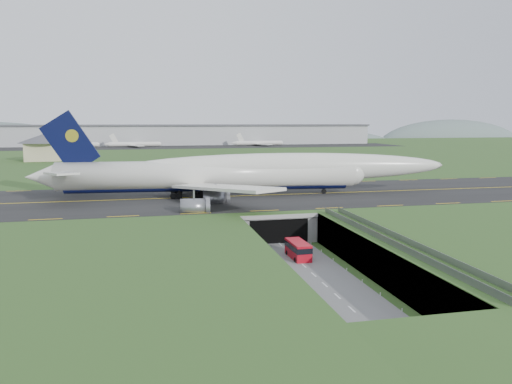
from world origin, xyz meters
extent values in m
plane|color=#2C4E1F|center=(0.00, 0.00, 0.00)|extent=(900.00, 900.00, 0.00)
cube|color=gray|center=(0.00, 0.00, 3.00)|extent=(800.00, 800.00, 6.00)
cube|color=slate|center=(0.00, -7.50, 0.10)|extent=(12.00, 75.00, 0.20)
cube|color=black|center=(0.00, 33.00, 6.09)|extent=(800.00, 44.00, 0.18)
cube|color=gray|center=(0.00, 19.00, 5.50)|extent=(16.00, 22.00, 1.00)
cube|color=gray|center=(-7.00, 19.00, 3.00)|extent=(2.00, 22.00, 6.00)
cube|color=gray|center=(7.00, 19.00, 3.00)|extent=(2.00, 22.00, 6.00)
cube|color=black|center=(0.00, 14.00, 2.50)|extent=(12.00, 12.00, 5.00)
cube|color=#A8A8A3|center=(0.00, 7.95, 5.60)|extent=(17.00, 0.50, 0.80)
cube|color=#A8A8A3|center=(11.00, -18.50, 5.80)|extent=(3.00, 53.00, 0.50)
cube|color=gray|center=(9.60, -18.50, 6.55)|extent=(0.06, 53.00, 1.00)
cube|color=gray|center=(12.40, -18.50, 6.55)|extent=(0.06, 53.00, 1.00)
cylinder|color=#A8A8A3|center=(11.00, -40.00, 2.80)|extent=(0.90, 0.90, 5.60)
cylinder|color=#A8A8A3|center=(11.00, -28.00, 2.80)|extent=(0.90, 0.90, 5.60)
cylinder|color=#A8A8A3|center=(11.00, -16.00, 2.80)|extent=(0.90, 0.90, 5.60)
cylinder|color=#A8A8A3|center=(11.00, -4.00, 2.80)|extent=(0.90, 0.90, 5.60)
cylinder|color=silver|center=(-10.31, 34.46, 11.45)|extent=(71.94, 12.41, 6.74)
sphere|color=silver|center=(25.40, 31.62, 11.45)|extent=(7.11, 7.11, 6.61)
cone|color=silver|center=(-49.16, 37.56, 11.45)|extent=(7.86, 6.97, 6.40)
ellipsoid|color=silver|center=(8.97, 32.93, 12.96)|extent=(81.91, 12.67, 7.08)
ellipsoid|color=black|center=(24.35, 31.70, 12.29)|extent=(4.94, 3.31, 2.36)
cylinder|color=black|center=(-10.31, 34.46, 8.82)|extent=(68.06, 8.23, 2.83)
cube|color=silver|center=(-6.87, 51.10, 10.39)|extent=(23.98, 30.18, 2.83)
cube|color=silver|center=(-42.23, 44.93, 13.03)|extent=(10.24, 12.33, 1.08)
cube|color=silver|center=(-9.54, 17.49, 10.39)|extent=(20.22, 31.68, 2.83)
cube|color=silver|center=(-43.49, 29.18, 13.03)|extent=(8.96, 12.53, 1.08)
cube|color=black|center=(-42.33, 37.01, 19.35)|extent=(13.41, 1.69, 14.91)
cylinder|color=gold|center=(-41.81, 36.97, 20.93)|extent=(3.00, 0.97, 2.95)
cylinder|color=slate|center=(-8.75, 44.38, 7.13)|extent=(5.74, 3.90, 3.48)
cylinder|color=slate|center=(-12.83, 55.80, 7.13)|extent=(5.74, 3.90, 3.48)
cylinder|color=slate|center=(-10.34, 24.42, 7.13)|extent=(5.74, 3.90, 3.48)
cylinder|color=slate|center=(-16.18, 13.79, 7.13)|extent=(5.74, 3.90, 3.48)
cylinder|color=black|center=(18.26, 32.19, 6.76)|extent=(1.20, 0.62, 1.16)
cube|color=black|center=(-15.03, 34.84, 6.92)|extent=(6.89, 7.85, 1.47)
cube|color=red|center=(0.54, -2.97, 1.66)|extent=(2.89, 7.37, 2.93)
cube|color=black|center=(0.54, -2.97, 2.25)|extent=(2.95, 7.47, 0.98)
cube|color=black|center=(0.54, -2.97, 0.44)|extent=(2.68, 6.88, 0.49)
cylinder|color=black|center=(-0.68, -5.43, 0.54)|extent=(0.36, 0.88, 0.88)
cylinder|color=black|center=(-0.78, -0.56, 0.54)|extent=(0.36, 0.88, 0.88)
cylinder|color=black|center=(1.86, -5.38, 0.54)|extent=(0.36, 0.88, 0.88)
cylinder|color=black|center=(1.75, -0.50, 0.54)|extent=(0.36, 0.88, 0.88)
cube|color=#C9BD91|center=(-70.92, 161.38, 10.14)|extent=(16.19, 16.19, 8.28)
cone|color=#4C4C51|center=(-70.92, 161.38, 16.35)|extent=(23.74, 23.74, 4.14)
cube|color=#B2B2B2|center=(0.00, 300.00, 13.50)|extent=(300.00, 22.00, 15.00)
cube|color=#4C4C51|center=(0.00, 300.00, 21.00)|extent=(302.00, 24.00, 1.20)
cube|color=black|center=(0.00, 270.00, 6.14)|extent=(320.00, 50.00, 0.08)
cylinder|color=silver|center=(-74.45, 275.00, 8.18)|extent=(34.00, 3.20, 3.20)
cylinder|color=silver|center=(-32.46, 275.00, 8.18)|extent=(34.00, 3.20, 3.20)
cylinder|color=silver|center=(56.88, 275.00, 8.18)|extent=(34.00, 3.20, 3.20)
ellipsoid|color=slate|center=(120.00, 430.00, -4.00)|extent=(260.00, 91.00, 44.00)
ellipsoid|color=slate|center=(320.00, 430.00, -4.00)|extent=(180.00, 63.00, 60.00)
camera|label=1|loc=(-25.49, -85.43, 24.34)|focal=35.00mm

